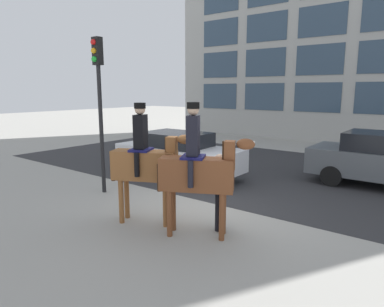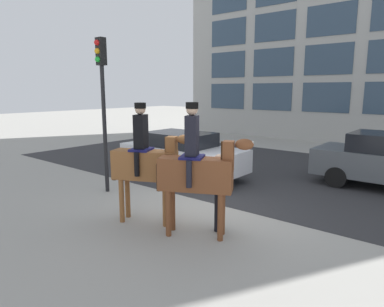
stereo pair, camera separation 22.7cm
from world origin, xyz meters
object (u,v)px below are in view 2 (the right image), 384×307
object	(u,v)px
mounted_horse_lead	(146,162)
street_car_near_lane	(182,154)
mounted_horse_companion	(198,170)
pedestrian_bystander	(218,186)
traffic_light	(102,91)

from	to	relation	value
mounted_horse_lead	street_car_near_lane	bearing A→B (deg)	94.73
mounted_horse_companion	pedestrian_bystander	world-z (taller)	mounted_horse_companion
mounted_horse_lead	mounted_horse_companion	distance (m)	1.31
traffic_light	mounted_horse_companion	bearing A→B (deg)	-10.63
mounted_horse_lead	mounted_horse_companion	bearing A→B (deg)	-19.56
mounted_horse_companion	traffic_light	distance (m)	4.22
pedestrian_bystander	street_car_near_lane	bearing A→B (deg)	-62.80
pedestrian_bystander	street_car_near_lane	world-z (taller)	pedestrian_bystander
mounted_horse_lead	traffic_light	bearing A→B (deg)	136.28
mounted_horse_lead	pedestrian_bystander	world-z (taller)	mounted_horse_lead
pedestrian_bystander	traffic_light	distance (m)	4.46
mounted_horse_lead	pedestrian_bystander	xyz separation A→B (m)	(1.45, 0.60, -0.41)
street_car_near_lane	pedestrian_bystander	bearing A→B (deg)	-39.91
mounted_horse_lead	street_car_near_lane	distance (m)	4.11
mounted_horse_companion	street_car_near_lane	distance (m)	4.79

